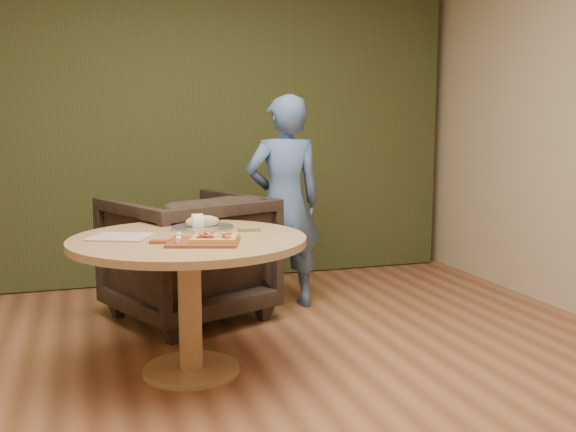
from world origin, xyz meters
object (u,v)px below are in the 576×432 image
at_px(cutlery_roll, 178,238).
at_px(person_standing, 284,203).
at_px(flatbread_pizza, 215,238).
at_px(pizza_paddle, 202,242).
at_px(pedestal_table, 189,263).
at_px(serving_tray, 203,228).
at_px(bread_roll, 201,222).
at_px(armchair, 187,250).

distance_m(cutlery_roll, person_standing, 1.55).
height_order(flatbread_pizza, person_standing, person_standing).
bearing_deg(person_standing, pizza_paddle, 56.94).
bearing_deg(person_standing, pedestal_table, 51.02).
xyz_separation_m(cutlery_roll, person_standing, (0.94, 1.23, -0.01)).
bearing_deg(pedestal_table, serving_tray, 62.91).
height_order(serving_tray, bread_roll, bread_roll).
distance_m(flatbread_pizza, armchair, 1.25).
distance_m(pedestal_table, armchair, 1.01).
height_order(flatbread_pizza, cutlery_roll, flatbread_pizza).
bearing_deg(pedestal_table, cutlery_roll, -113.74).
bearing_deg(pedestal_table, pizza_paddle, -80.84).
xyz_separation_m(pedestal_table, armchair, (0.14, 0.99, -0.13)).
bearing_deg(flatbread_pizza, bread_roll, 88.46).
relative_size(pizza_paddle, bread_roll, 2.45).
height_order(flatbread_pizza, bread_roll, bread_roll).
bearing_deg(pizza_paddle, bread_roll, 97.93).
relative_size(serving_tray, armchair, 0.37).
height_order(bread_roll, armchair, armchair).
bearing_deg(flatbread_pizza, person_standing, 59.00).
height_order(pedestal_table, bread_roll, bread_roll).
xyz_separation_m(pizza_paddle, person_standing, (0.83, 1.26, 0.02)).
bearing_deg(bread_roll, armchair, 87.32).
distance_m(flatbread_pizza, person_standing, 1.49).
relative_size(pedestal_table, flatbread_pizza, 4.52).
bearing_deg(serving_tray, pizza_paddle, -100.93).
bearing_deg(pizza_paddle, armchair, 102.44).
bearing_deg(person_standing, serving_tray, 48.23).
xyz_separation_m(flatbread_pizza, person_standing, (0.77, 1.28, -0.00)).
bearing_deg(armchair, flatbread_pizza, 64.62).
relative_size(bread_roll, person_standing, 0.12).
bearing_deg(flatbread_pizza, serving_tray, 87.34).
bearing_deg(serving_tray, cutlery_roll, -115.66).
bearing_deg(armchair, person_standing, 162.39).
xyz_separation_m(pedestal_table, person_standing, (0.87, 1.06, 0.16)).
height_order(pizza_paddle, bread_roll, bread_roll).
relative_size(pizza_paddle, serving_tray, 1.33).
relative_size(flatbread_pizza, serving_tray, 0.78).
distance_m(pizza_paddle, armchair, 1.23).
bearing_deg(cutlery_roll, pizza_paddle, -6.01).
height_order(pedestal_table, flatbread_pizza, flatbread_pizza).
xyz_separation_m(bread_roll, armchair, (0.04, 0.76, -0.31)).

